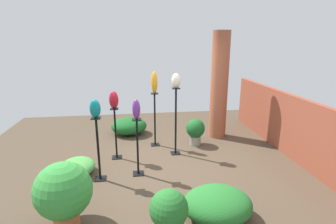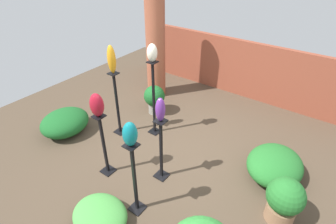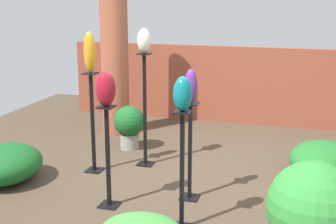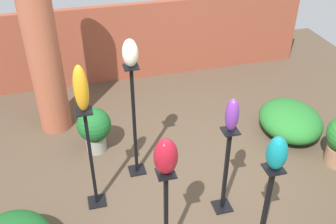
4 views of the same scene
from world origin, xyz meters
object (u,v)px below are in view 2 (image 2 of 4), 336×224
object	(u,v)px
brick_pillar	(155,40)
potted_plant_back_center	(154,98)
pedestal_violet	(161,153)
art_vase_ruby	(97,105)
pedestal_ruby	(104,148)
art_vase_teal	(130,134)
potted_plant_front_right	(284,200)
pedestal_teal	(135,182)
art_vase_ivory	(152,53)
pedestal_ivory	(154,102)
art_vase_violet	(160,110)
pedestal_amber	(117,107)
art_vase_amber	(112,59)

from	to	relation	value
brick_pillar	potted_plant_back_center	distance (m)	1.29
pedestal_violet	art_vase_ruby	bearing A→B (deg)	-150.58
pedestal_ruby	pedestal_violet	bearing A→B (deg)	29.42
art_vase_teal	potted_plant_front_right	world-z (taller)	art_vase_teal
potted_plant_front_right	potted_plant_back_center	bearing A→B (deg)	160.40
brick_pillar	potted_plant_back_center	bearing A→B (deg)	-54.57
art_vase_teal	art_vase_ruby	size ratio (longest dim) A/B	0.90
pedestal_violet	pedestal_teal	xyz separation A→B (m)	(0.10, -0.68, 0.04)
pedestal_ruby	potted_plant_back_center	world-z (taller)	pedestal_ruby
art_vase_ruby	pedestal_violet	bearing A→B (deg)	29.42
brick_pillar	art_vase_ivory	distance (m)	1.59
potted_plant_front_right	pedestal_ivory	bearing A→B (deg)	168.62
potted_plant_front_right	potted_plant_back_center	distance (m)	3.16
art_vase_ivory	pedestal_teal	bearing A→B (deg)	-59.32
pedestal_violet	art_vase_violet	bearing A→B (deg)	-90.00
pedestal_teal	art_vase_ivory	bearing A→B (deg)	120.68
potted_plant_front_right	potted_plant_back_center	world-z (taller)	potted_plant_front_right
brick_pillar	pedestal_ivory	world-z (taller)	brick_pillar
pedestal_ivory	art_vase_violet	size ratio (longest dim) A/B	4.08
pedestal_amber	potted_plant_back_center	world-z (taller)	pedestal_amber
art_vase_violet	art_vase_ivory	size ratio (longest dim) A/B	1.18
pedestal_violet	pedestal_ivory	bearing A→B (deg)	133.91
pedestal_ruby	art_vase_amber	size ratio (longest dim) A/B	2.21
pedestal_ivory	art_vase_ivory	world-z (taller)	art_vase_ivory
art_vase_violet	brick_pillar	bearing A→B (deg)	129.86
pedestal_ivory	art_vase_ruby	xyz separation A→B (m)	(0.04, -1.27, 0.58)
pedestal_ruby	art_vase_ruby	bearing A→B (deg)	0.00
art_vase_amber	art_vase_ivory	bearing A→B (deg)	36.29
art_vase_amber	art_vase_teal	bearing A→B (deg)	-37.81
brick_pillar	art_vase_teal	size ratio (longest dim) A/B	8.33
art_vase_violet	pedestal_amber	bearing A→B (deg)	162.00
pedestal_violet	potted_plant_front_right	xyz separation A→B (m)	(1.73, 0.33, -0.12)
art_vase_ruby	pedestal_ivory	bearing A→B (deg)	91.93
brick_pillar	pedestal_ruby	distance (m)	2.82
art_vase_amber	brick_pillar	bearing A→B (deg)	103.35
pedestal_violet	art_vase_violet	size ratio (longest dim) A/B	2.99
pedestal_amber	art_vase_ruby	size ratio (longest dim) A/B	3.55
pedestal_violet	pedestal_amber	size ratio (longest dim) A/B	0.85
art_vase_ivory	potted_plant_front_right	world-z (taller)	art_vase_ivory
pedestal_ruby	art_vase_violet	size ratio (longest dim) A/B	3.02
art_vase_violet	art_vase_ivory	world-z (taller)	art_vase_ivory
pedestal_amber	pedestal_teal	size ratio (longest dim) A/B	1.09
pedestal_violet	pedestal_ruby	size ratio (longest dim) A/B	0.99
pedestal_ivory	pedestal_ruby	size ratio (longest dim) A/B	1.35
pedestal_amber	art_vase_ivory	xyz separation A→B (m)	(0.54, 0.40, 1.04)
art_vase_amber	potted_plant_front_right	xyz separation A→B (m)	(3.08, -0.11, -1.13)
art_vase_violet	art_vase_ivory	distance (m)	1.22
pedestal_violet	art_vase_amber	bearing A→B (deg)	162.00
potted_plant_front_right	art_vase_violet	bearing A→B (deg)	-169.28
pedestal_amber	potted_plant_back_center	bearing A→B (deg)	83.57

